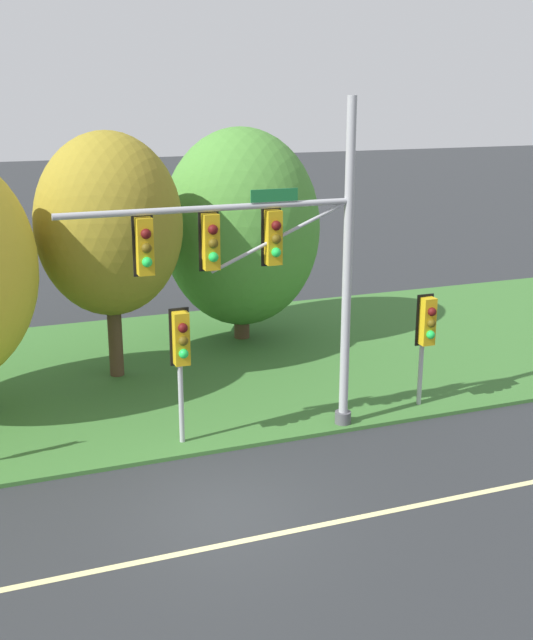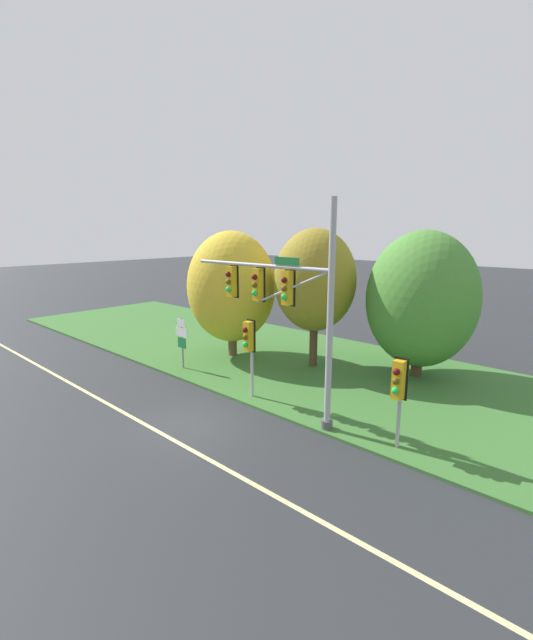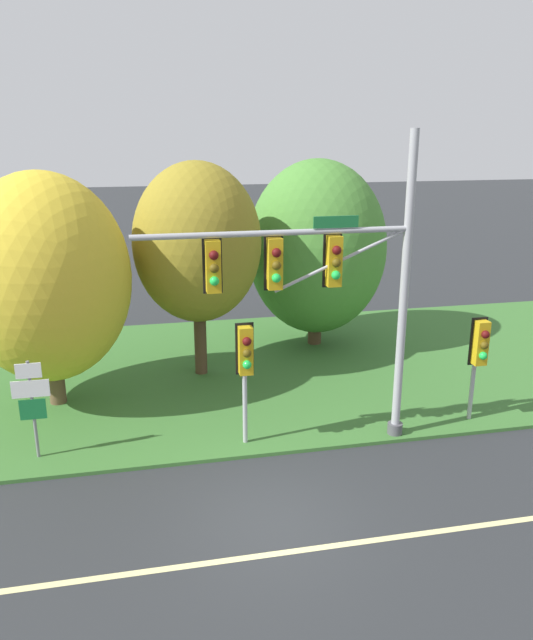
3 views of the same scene
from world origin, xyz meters
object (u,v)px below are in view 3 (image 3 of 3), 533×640
traffic_signal_mast (328,278)px  pedestrian_signal_further_along (246,358)px  pedestrian_signal_near_kerb (480,349)px  tree_behind_signpost (317,248)px  tree_nearest_road (45,278)px  tree_left_of_mast (197,243)px  route_sign_post (32,398)px

traffic_signal_mast → pedestrian_signal_further_along: size_ratio=2.40×
pedestrian_signal_near_kerb → tree_behind_signpost: (-2.48, 7.26, 1.52)m
traffic_signal_mast → pedestrian_signal_near_kerb: bearing=3.4°
tree_nearest_road → tree_behind_signpost: tree_behind_signpost is taller
traffic_signal_mast → pedestrian_signal_further_along: (-2.01, 0.20, -1.99)m
tree_behind_signpost → pedestrian_signal_further_along: bearing=-118.2°
pedestrian_signal_further_along → tree_behind_signpost: size_ratio=0.48×
pedestrian_signal_near_kerb → pedestrian_signal_further_along: bearing=-179.4°
pedestrian_signal_further_along → tree_behind_signpost: bearing=61.8°
tree_behind_signpost → tree_left_of_mast: bearing=-155.0°
traffic_signal_mast → tree_nearest_road: (-7.04, 3.93, -0.59)m
route_sign_post → tree_behind_signpost: size_ratio=0.37×
pedestrian_signal_further_along → tree_left_of_mast: bearing=96.6°
pedestrian_signal_further_along → traffic_signal_mast: bearing=-5.5°
tree_nearest_road → tree_behind_signpost: 9.65m
tree_left_of_mast → tree_nearest_road: bearing=-161.5°
traffic_signal_mast → tree_nearest_road: size_ratio=1.16×
traffic_signal_mast → tree_left_of_mast: bearing=115.8°
pedestrian_signal_near_kerb → tree_nearest_road: 12.13m
route_sign_post → tree_left_of_mast: size_ratio=0.37×
pedestrian_signal_near_kerb → tree_left_of_mast: tree_left_of_mast is taller
pedestrian_signal_further_along → tree_nearest_road: 6.42m
route_sign_post → tree_nearest_road: size_ratio=0.38×
pedestrian_signal_further_along → tree_nearest_road: bearing=143.4°
traffic_signal_mast → tree_nearest_road: 8.09m
pedestrian_signal_further_along → tree_left_of_mast: 5.61m
traffic_signal_mast → tree_behind_signpost: (1.92, 7.52, -0.72)m
tree_nearest_road → tree_left_of_mast: 4.70m
traffic_signal_mast → route_sign_post: bearing=174.8°
traffic_signal_mast → tree_behind_signpost: size_ratio=1.15×
traffic_signal_mast → tree_nearest_road: bearing=150.8°
pedestrian_signal_near_kerb → pedestrian_signal_further_along: size_ratio=0.91×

